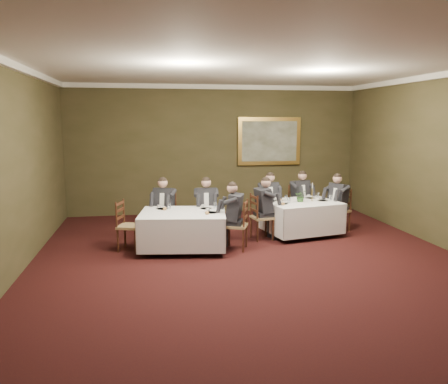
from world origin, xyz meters
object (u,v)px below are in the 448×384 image
object	(u,v)px
diner_sec_backleft	(165,215)
diner_sec_backright	(206,215)
chair_main_endright	(338,219)
chair_sec_backleft	(165,225)
chair_sec_backright	(206,225)
table_main	(301,215)
diner_main_endright	(338,209)
chair_main_backleft	(268,217)
painting	(269,141)
diner_main_backleft	(269,207)
candlestick	(312,194)
chair_sec_endleft	(130,236)
table_second	(183,228)
chair_main_backright	(299,214)
chair_main_endleft	(261,226)
centerpiece	(301,196)
diner_main_endleft	(262,216)
diner_sec_endright	(236,224)
chair_sec_endright	(237,235)

from	to	relation	value
diner_sec_backleft	diner_sec_backright	size ratio (longest dim) A/B	1.00
chair_main_endright	chair_sec_backleft	bearing A→B (deg)	63.74
chair_sec_backright	table_main	bearing A→B (deg)	-178.05
diner_main_endright	chair_sec_backleft	bearing A→B (deg)	63.66
chair_main_backleft	diner_sec_backleft	world-z (taller)	diner_sec_backleft
diner_main_endright	painting	size ratio (longest dim) A/B	0.75
chair_main_backleft	chair_main_endright	bearing A→B (deg)	159.34
diner_main_backleft	diner_sec_backleft	size ratio (longest dim) A/B	1.00
chair_sec_backright	candlestick	bearing A→B (deg)	-176.55
chair_sec_backright	chair_sec_endleft	bearing A→B (deg)	26.84
table_second	chair_main_backleft	xyz separation A→B (m)	(2.14, 1.37, -0.17)
diner_main_endright	chair_sec_backright	size ratio (longest dim) A/B	1.35
chair_main_backleft	chair_sec_backright	distance (m)	1.67
chair_sec_backleft	diner_sec_backright	size ratio (longest dim) A/B	0.74
chair_main_backright	chair_main_endright	xyz separation A→B (m)	(0.72, -0.68, 0.00)
table_second	diner_sec_backleft	bearing A→B (deg)	109.67
painting	chair_main_backright	bearing A→B (deg)	-82.22
table_main	chair_main_endleft	size ratio (longest dim) A/B	1.78
table_second	centerpiece	distance (m)	2.79
diner_main_endleft	chair_sec_backright	distance (m)	1.24
diner_main_endleft	diner_sec_endright	xyz separation A→B (m)	(-0.70, -0.62, 0.00)
diner_sec_endright	chair_main_backright	bearing A→B (deg)	-26.24
chair_main_backleft	chair_main_endright	size ratio (longest dim) A/B	1.00
table_second	diner_sec_backleft	distance (m)	0.97
diner_main_endleft	diner_main_endright	xyz separation A→B (m)	(1.93, 0.38, 0.00)
diner_main_endright	centerpiece	world-z (taller)	diner_main_endright
diner_main_endright	chair_main_endleft	bearing A→B (deg)	75.82
diner_main_endright	chair_main_endright	bearing A→B (deg)	-90.00
diner_sec_endright	chair_sec_endleft	world-z (taller)	diner_sec_endright
table_second	diner_main_endleft	size ratio (longest dim) A/B	1.38
diner_main_endright	painting	xyz separation A→B (m)	(-0.96, 2.55, 1.46)
table_second	diner_main_endleft	distance (m)	1.81
diner_sec_backright	chair_main_endleft	bearing A→B (deg)	170.44
chair_main_endleft	diner_main_endleft	bearing A→B (deg)	90.00
chair_main_backright	diner_main_endright	world-z (taller)	diner_main_endright
diner_main_endright	chair_sec_endright	size ratio (longest dim) A/B	1.35
chair_sec_endright	candlestick	size ratio (longest dim) A/B	2.35
table_second	diner_main_endleft	bearing A→B (deg)	15.13
chair_main_backright	diner_sec_endright	distance (m)	2.56
chair_sec_endright	painting	bearing A→B (deg)	-2.46
diner_main_backleft	chair_main_endright	world-z (taller)	diner_main_backleft
chair_sec_backleft	painting	world-z (taller)	painting
diner_main_backleft	chair_sec_backleft	world-z (taller)	diner_main_backleft
chair_main_backright	chair_sec_backleft	bearing A→B (deg)	-6.64
chair_sec_backright	chair_sec_backleft	bearing A→B (deg)	-2.77
chair_sec_endright	centerpiece	distance (m)	1.91
diner_sec_backright	candlestick	bearing A→B (deg)	-176.28
chair_sec_backright	candlestick	xyz separation A→B (m)	(2.39, -0.08, 0.64)
chair_main_endright	diner_sec_endright	bearing A→B (deg)	85.57
chair_main_endright	diner_sec_backleft	bearing A→B (deg)	63.89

